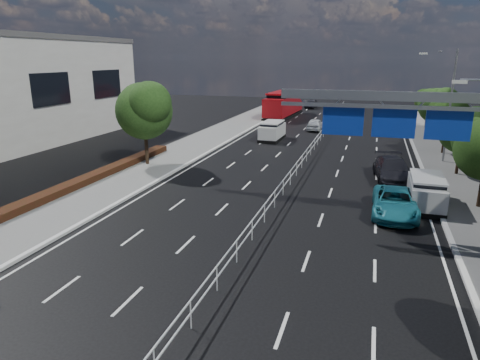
% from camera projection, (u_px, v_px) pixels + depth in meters
% --- Properties ---
extents(ground, '(160.00, 160.00, 0.00)m').
position_uv_depth(ground, '(201.00, 315.00, 14.43)').
color(ground, black).
rests_on(ground, ground).
extents(median_fence, '(0.05, 85.00, 1.02)m').
position_uv_depth(median_fence, '(305.00, 157.00, 34.93)').
color(median_fence, silver).
rests_on(median_fence, ground).
extents(hedge_near, '(1.00, 36.00, 0.44)m').
position_uv_depth(hedge_near, '(4.00, 214.00, 22.71)').
color(hedge_near, black).
rests_on(hedge_near, sidewalk_near).
extents(overhead_gantry, '(10.24, 0.38, 7.45)m').
position_uv_depth(overhead_gantry, '(411.00, 118.00, 20.18)').
color(overhead_gantry, gray).
rests_on(overhead_gantry, ground).
extents(streetlight_far, '(2.78, 2.40, 9.00)m').
position_uv_depth(streetlight_far, '(447.00, 99.00, 33.86)').
color(streetlight_far, gray).
rests_on(streetlight_far, ground).
extents(near_tree_back, '(4.84, 4.51, 6.69)m').
position_uv_depth(near_tree_back, '(145.00, 108.00, 33.05)').
color(near_tree_back, black).
rests_on(near_tree_back, ground).
extents(far_tree_e, '(3.63, 3.38, 5.13)m').
position_uv_depth(far_tree_e, '(464.00, 127.00, 30.41)').
color(far_tree_e, black).
rests_on(far_tree_e, ground).
extents(far_tree_f, '(3.52, 3.28, 5.02)m').
position_uv_depth(far_tree_f, '(448.00, 115.00, 37.31)').
color(far_tree_f, black).
rests_on(far_tree_f, ground).
extents(far_tree_g, '(3.96, 3.69, 5.45)m').
position_uv_depth(far_tree_g, '(437.00, 104.00, 44.12)').
color(far_tree_g, black).
rests_on(far_tree_g, ground).
extents(far_tree_h, '(3.41, 3.18, 4.91)m').
position_uv_depth(far_tree_h, '(429.00, 100.00, 51.10)').
color(far_tree_h, black).
rests_on(far_tree_h, ground).
extents(white_minivan, '(2.04, 4.53, 1.95)m').
position_uv_depth(white_minivan, '(272.00, 131.00, 44.66)').
color(white_minivan, black).
rests_on(white_minivan, ground).
extents(red_bus, '(3.61, 12.36, 3.65)m').
position_uv_depth(red_bus, '(284.00, 104.00, 61.92)').
color(red_bus, black).
rests_on(red_bus, ground).
extents(near_car_silver, '(1.65, 4.08, 1.39)m').
position_uv_depth(near_car_silver, '(315.00, 124.00, 50.81)').
color(near_car_silver, silver).
rests_on(near_car_silver, ground).
extents(near_car_dark, '(1.83, 4.45, 1.43)m').
position_uv_depth(near_car_dark, '(311.00, 104.00, 73.02)').
color(near_car_dark, black).
rests_on(near_car_dark, ground).
extents(silver_minivan, '(1.93, 4.44, 1.83)m').
position_uv_depth(silver_minivan, '(426.00, 192.00, 24.66)').
color(silver_minivan, black).
rests_on(silver_minivan, ground).
extents(parked_car_teal, '(2.38, 5.13, 1.42)m').
position_uv_depth(parked_car_teal, '(395.00, 203.00, 23.38)').
color(parked_car_teal, '#1C7082').
rests_on(parked_car_teal, ground).
extents(parked_car_dark, '(2.93, 5.82, 1.62)m').
position_uv_depth(parked_car_dark, '(393.00, 170.00, 29.75)').
color(parked_car_dark, black).
rests_on(parked_car_dark, ground).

